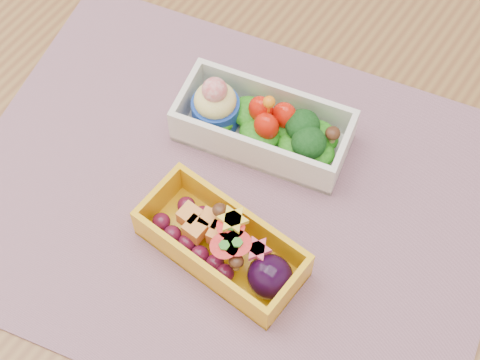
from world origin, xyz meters
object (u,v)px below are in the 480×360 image
Objects in this scene: table at (260,229)px; bento_yellow at (224,246)px; bento_white at (262,125)px; placemat at (230,200)px.

table is 7.77× the size of bento_yellow.
bento_yellow is (0.01, -0.08, 0.12)m from table.
bento_white reaches higher than bento_yellow.
bento_white is (-0.01, 0.07, 0.02)m from placemat.
placemat is 2.80× the size of bento_white.
bento_yellow is (0.04, -0.12, -0.00)m from bento_white.
bento_white is at bearing 112.54° from bento_yellow.
table is 0.11m from placemat.
bento_yellow reaches higher than table.
table is 6.76× the size of bento_white.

